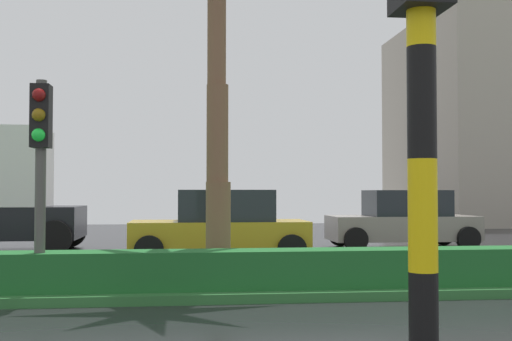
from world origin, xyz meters
TOP-DOWN VIEW (x-y plane):
  - traffic_signal_median_right at (2.94, 6.47)m, footprint 0.28×0.43m
  - traffic_signal_foreground at (6.39, -0.09)m, footprint 0.28×0.43m
  - car_in_traffic_second at (6.02, 12.17)m, footprint 4.30×2.02m
  - car_in_traffic_third at (11.60, 14.89)m, footprint 4.30×2.02m

SIDE VIEW (x-z plane):
  - car_in_traffic_second at x=6.02m, z-range -0.03..1.69m
  - car_in_traffic_third at x=11.60m, z-range -0.03..1.69m
  - traffic_signal_median_right at x=2.94m, z-range 0.76..3.98m
  - traffic_signal_foreground at x=6.39m, z-range 0.70..4.40m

